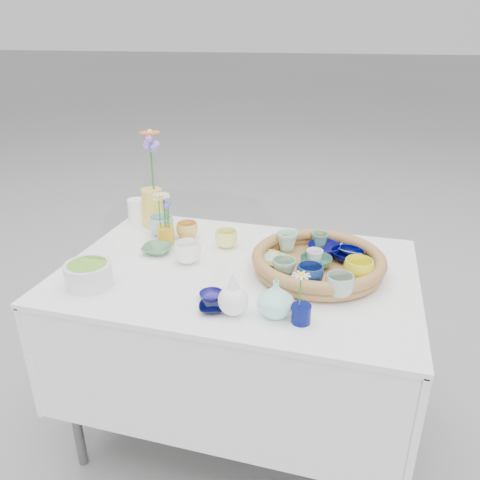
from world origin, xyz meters
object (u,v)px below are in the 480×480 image
(wicker_tray, at_px, (318,262))
(bud_vase_seafoam, at_px, (276,298))
(display_table, at_px, (239,426))
(tall_vase_yellow, at_px, (152,208))

(wicker_tray, height_order, bud_vase_seafoam, bud_vase_seafoam)
(display_table, bearing_deg, bud_vase_seafoam, -54.36)
(bud_vase_seafoam, bearing_deg, tall_vase_yellow, 139.87)
(display_table, xyz_separation_m, tall_vase_yellow, (-0.47, 0.29, 0.85))
(display_table, relative_size, bud_vase_seafoam, 10.84)
(wicker_tray, distance_m, bud_vase_seafoam, 0.33)
(display_table, distance_m, wicker_tray, 0.85)
(wicker_tray, bearing_deg, tall_vase_yellow, 162.03)
(display_table, bearing_deg, wicker_tray, 10.12)
(bud_vase_seafoam, xyz_separation_m, tall_vase_yellow, (-0.66, 0.56, 0.03))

